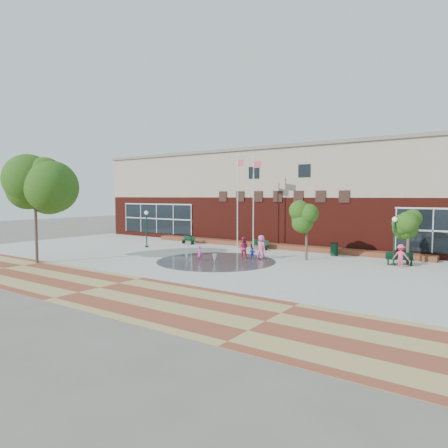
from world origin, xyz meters
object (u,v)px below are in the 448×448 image
Objects in this scene: bench_left at (188,242)px; tree_big_left at (35,186)px; child_splash at (200,254)px; flagpole_left at (238,198)px; trash_can at (334,249)px; flagpole_right at (254,198)px.

tree_big_left is at bearing -85.85° from bench_left.
flagpole_left is at bearing -80.98° from child_splash.
flagpole_left reaches higher than tree_big_left.
child_splash is at bearing 38.27° from tree_big_left.
bench_left is 1.42× the size of child_splash.
child_splash reaches higher than trash_can.
child_splash is (-6.86, -8.11, 0.06)m from trash_can.
flagpole_left is at bearing -0.06° from bench_left.
flagpole_left is at bearing 58.88° from tree_big_left.
flagpole_left is 7.42m from child_splash.
flagpole_right is 8.00× the size of trash_can.
tree_big_left reaches higher than trash_can.
child_splash is at bearing -57.98° from flagpole_left.
bench_left is 14.14m from trash_can.
flagpole_right is 7.79m from trash_can.
bench_left is at bearing -177.18° from trash_can.
trash_can is (7.69, 1.86, -3.97)m from flagpole_left.
child_splash is (0.83, -6.25, -3.91)m from flagpole_left.
tree_big_left is at bearing -96.67° from flagpole_left.
tree_big_left is at bearing -136.12° from trash_can.
flagpole_left is 1.09× the size of tree_big_left.
tree_big_left reaches higher than bench_left.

